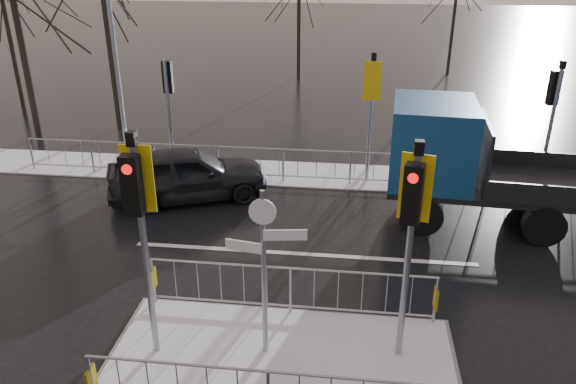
# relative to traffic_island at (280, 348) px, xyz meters

# --- Properties ---
(ground) EXTENTS (120.00, 120.00, 0.00)m
(ground) POSITION_rel_traffic_island_xyz_m (0.01, -0.01, -0.39)
(ground) COLOR black
(ground) RESTS_ON ground
(snow_verge) EXTENTS (30.00, 2.00, 0.04)m
(snow_verge) POSITION_rel_traffic_island_xyz_m (0.01, 8.59, -0.37)
(snow_verge) COLOR white
(snow_verge) RESTS_ON ground
(lane_markings) EXTENTS (8.00, 11.38, 0.01)m
(lane_markings) POSITION_rel_traffic_island_xyz_m (0.01, -0.34, -0.39)
(lane_markings) COLOR silver
(lane_markings) RESTS_ON ground
(traffic_island) EXTENTS (6.00, 3.04, 4.15)m
(traffic_island) POSITION_rel_traffic_island_xyz_m (0.00, 0.00, 0.00)
(traffic_island) COLOR slate
(traffic_island) RESTS_ON ground
(far_kerb_fixtures) EXTENTS (18.00, 0.65, 3.83)m
(far_kerb_fixtures) POSITION_rel_traffic_island_xyz_m (0.31, 8.08, 0.63)
(far_kerb_fixtures) COLOR #9397A1
(far_kerb_fixtures) RESTS_ON ground
(car_far_lane) EXTENTS (4.73, 3.22, 1.50)m
(car_far_lane) POSITION_rel_traffic_island_xyz_m (-3.47, 6.51, 0.36)
(car_far_lane) COLOR black
(car_far_lane) RESTS_ON ground
(flatbed_truck) EXTENTS (6.80, 2.89, 3.08)m
(flatbed_truck) POSITION_rel_traffic_island_xyz_m (3.97, 6.13, 1.25)
(flatbed_truck) COLOR black
(flatbed_truck) RESTS_ON ground
(tree_near_c) EXTENTS (3.50, 3.50, 6.61)m
(tree_near_c) POSITION_rel_traffic_island_xyz_m (-12.49, 13.49, 4.11)
(tree_near_c) COLOR black
(tree_near_c) RESTS_ON ground
(street_lamp_left) EXTENTS (1.25, 0.18, 8.20)m
(street_lamp_left) POSITION_rel_traffic_island_xyz_m (-6.42, 9.49, 4.10)
(street_lamp_left) COLOR #9397A1
(street_lamp_left) RESTS_ON ground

